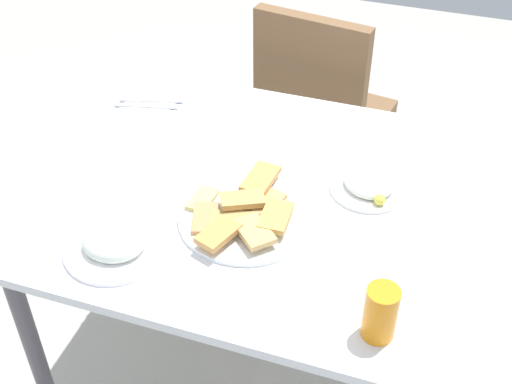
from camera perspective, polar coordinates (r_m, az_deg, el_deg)
The scene contains 10 objects.
ground_plane at distance 2.24m, azimuth 0.37°, elevation -15.37°, with size 6.00×6.00×0.00m, color #B6B2A6.
dining_table at distance 1.73m, azimuth 0.46°, elevation -2.09°, with size 1.06×0.93×0.77m.
dining_chair at distance 2.47m, azimuth 5.36°, elevation 7.05°, with size 0.48×0.48×0.92m.
pide_platter at distance 1.58m, azimuth -0.90°, elevation -1.92°, with size 0.33×0.34×0.05m.
salad_plate_greens at distance 1.69m, azimuth 9.52°, elevation 0.64°, with size 0.19×0.19×0.05m.
salad_plate_rice at distance 1.54m, azimuth -11.88°, elevation -4.25°, with size 0.23×0.23×0.06m.
soda_can at distance 1.33m, azimuth 10.47°, elevation -10.03°, with size 0.07×0.07×0.12m, color orange.
paper_napkin at distance 2.03m, azimuth -9.02°, elevation 7.35°, with size 0.14×0.14×0.00m, color white.
fork at distance 2.01m, azimuth -9.26°, elevation 7.19°, with size 0.19×0.01×0.01m, color silver.
spoon at distance 2.04m, azimuth -8.81°, elevation 7.70°, with size 0.19×0.02×0.01m, color silver.
Camera 1 is at (0.40, -1.23, 1.83)m, focal length 47.32 mm.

